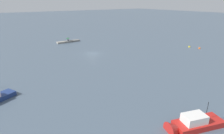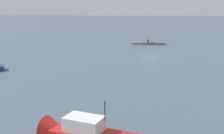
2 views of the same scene
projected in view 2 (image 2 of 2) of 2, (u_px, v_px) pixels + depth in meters
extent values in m
plane|color=#475666|center=(150.00, 57.00, 59.89)|extent=(500.00, 500.00, 0.00)
cube|color=slate|center=(160.00, 43.00, 78.96)|extent=(3.00, 1.92, 0.63)
cube|color=slate|center=(148.00, 43.00, 79.28)|extent=(3.00, 1.92, 0.63)
cube|color=gray|center=(137.00, 43.00, 79.59)|extent=(3.00, 1.92, 0.63)
cube|color=#1E2333|center=(148.00, 42.00, 78.93)|extent=(0.40, 0.45, 0.16)
cube|color=#232328|center=(148.00, 41.00, 79.16)|extent=(0.42, 0.26, 0.52)
sphere|color=tan|center=(148.00, 40.00, 79.09)|extent=(0.22, 0.22, 0.22)
cylinder|color=black|center=(148.00, 40.00, 79.06)|extent=(0.02, 0.02, 1.05)
cone|color=#19662D|center=(148.00, 38.00, 78.93)|extent=(1.44, 1.44, 0.25)
sphere|color=black|center=(148.00, 37.00, 78.90)|extent=(0.05, 0.05, 0.05)
cone|color=red|center=(57.00, 131.00, 23.80)|extent=(2.96, 2.97, 2.36)
cube|color=silver|center=(84.00, 124.00, 22.56)|extent=(3.39, 2.69, 1.12)
cube|color=#283847|center=(75.00, 121.00, 22.86)|extent=(0.67, 1.73, 0.78)
cylinder|color=black|center=(105.00, 111.00, 21.56)|extent=(0.07, 0.07, 1.57)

